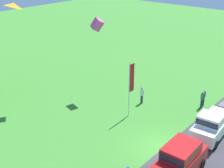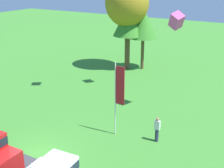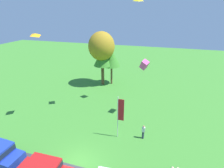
# 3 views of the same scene
# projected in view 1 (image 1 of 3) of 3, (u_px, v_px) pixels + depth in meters

# --- Properties ---
(ground_plane) EXTENTS (120.00, 120.00, 0.00)m
(ground_plane) POSITION_uv_depth(u_px,v_px,m) (159.00, 149.00, 23.42)
(ground_plane) COLOR #3D842D
(pavement_strip) EXTENTS (36.00, 4.40, 0.06)m
(pavement_strip) POSITION_uv_depth(u_px,v_px,m) (188.00, 162.00, 21.99)
(pavement_strip) COLOR #38383D
(pavement_strip) RESTS_ON ground
(car_suv_near_entrance) EXTENTS (4.64, 2.13, 2.28)m
(car_suv_near_entrance) POSITION_uv_depth(u_px,v_px,m) (180.00, 159.00, 20.26)
(car_suv_near_entrance) COLOR red
(car_suv_near_entrance) RESTS_ON ground
(car_pickup_mid_row) EXTENTS (5.12, 2.32, 2.14)m
(car_pickup_mid_row) POSITION_uv_depth(u_px,v_px,m) (212.00, 125.00, 24.57)
(car_pickup_mid_row) COLOR white
(car_pickup_mid_row) RESTS_ON ground
(person_watching_sky) EXTENTS (0.36, 0.24, 1.71)m
(person_watching_sky) POSITION_uv_depth(u_px,v_px,m) (202.00, 99.00, 29.27)
(person_watching_sky) COLOR #2D334C
(person_watching_sky) RESTS_ON ground
(person_beside_suv) EXTENTS (0.36, 0.24, 1.71)m
(person_beside_suv) POSITION_uv_depth(u_px,v_px,m) (203.00, 97.00, 29.60)
(person_beside_suv) COLOR #2D334C
(person_beside_suv) RESTS_ON ground
(person_on_lawn) EXTENTS (0.36, 0.24, 1.71)m
(person_on_lawn) POSITION_uv_depth(u_px,v_px,m) (142.00, 95.00, 30.10)
(person_on_lawn) COLOR #2D334C
(person_on_lawn) RESTS_ON ground
(flag_banner) EXTENTS (0.71, 0.08, 5.14)m
(flag_banner) POSITION_uv_depth(u_px,v_px,m) (131.00, 82.00, 27.02)
(flag_banner) COLOR silver
(flag_banner) RESTS_ON ground
(kite_box_mid_center) EXTENTS (1.29, 1.29, 1.45)m
(kite_box_mid_center) POSITION_uv_depth(u_px,v_px,m) (97.00, 25.00, 29.86)
(kite_box_mid_center) COLOR #EA4C9E
(kite_diamond_topmost) EXTENTS (1.05, 1.23, 0.48)m
(kite_diamond_topmost) POSITION_uv_depth(u_px,v_px,m) (14.00, 5.00, 17.61)
(kite_diamond_topmost) COLOR orange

